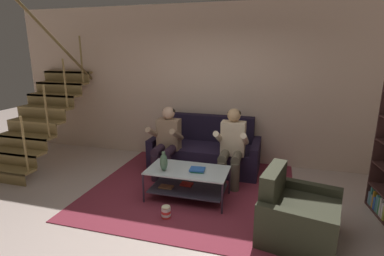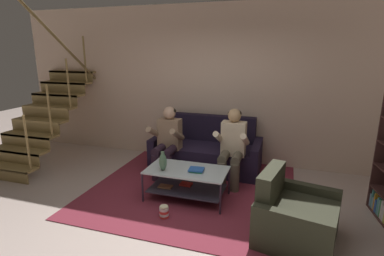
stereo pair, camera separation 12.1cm
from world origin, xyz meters
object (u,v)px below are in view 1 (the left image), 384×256
at_px(person_seated_left, 167,139).
at_px(person_seated_right, 232,144).
at_px(coffee_table, 187,179).
at_px(book_stack, 197,170).
at_px(popcorn_tub, 166,212).
at_px(couch, 206,152).
at_px(vase, 164,162).
at_px(armchair, 297,216).

height_order(person_seated_left, person_seated_right, person_seated_right).
bearing_deg(coffee_table, book_stack, -8.41).
distance_m(person_seated_left, popcorn_tub, 1.48).
bearing_deg(couch, person_seated_right, -43.39).
bearing_deg(vase, popcorn_tub, -66.53).
distance_m(person_seated_left, armchair, 2.41).
bearing_deg(popcorn_tub, book_stack, 65.24).
distance_m(coffee_table, vase, 0.43).
distance_m(couch, book_stack, 1.27).
distance_m(couch, person_seated_left, 0.83).
relative_size(vase, armchair, 0.27).
height_order(person_seated_right, book_stack, person_seated_right).
xyz_separation_m(person_seated_left, book_stack, (0.73, -0.72, -0.18)).
distance_m(book_stack, popcorn_tub, 0.73).
relative_size(coffee_table, book_stack, 5.18).
height_order(coffee_table, vase, vase).
bearing_deg(person_seated_left, couch, 43.53).
height_order(couch, coffee_table, couch).
bearing_deg(armchair, popcorn_tub, -178.37).
bearing_deg(couch, coffee_table, -88.73).
distance_m(couch, popcorn_tub, 1.82).
relative_size(person_seated_left, person_seated_right, 0.98).
relative_size(armchair, popcorn_tub, 5.82).
xyz_separation_m(person_seated_right, armchair, (0.94, -1.24, -0.39)).
bearing_deg(couch, vase, -101.40).
relative_size(couch, person_seated_right, 1.59).
height_order(person_seated_left, vase, person_seated_left).
xyz_separation_m(vase, armchair, (1.76, -0.41, -0.31)).
distance_m(couch, armchair, 2.31).
bearing_deg(armchair, person_seated_left, 148.62).
bearing_deg(person_seated_left, coffee_table, -50.61).
distance_m(person_seated_right, book_stack, 0.83).
bearing_deg(coffee_table, person_seated_left, 129.39).
xyz_separation_m(person_seated_right, vase, (-0.82, -0.84, -0.08)).
distance_m(couch, coffee_table, 1.22).
relative_size(coffee_table, popcorn_tub, 6.41).
xyz_separation_m(coffee_table, popcorn_tub, (-0.10, -0.59, -0.21)).
bearing_deg(vase, person_seated_right, 45.59).
xyz_separation_m(person_seated_left, armchair, (2.04, -1.24, -0.38)).
relative_size(couch, coffee_table, 1.67).
relative_size(book_stack, popcorn_tub, 1.24).
relative_size(person_seated_left, popcorn_tub, 6.59).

